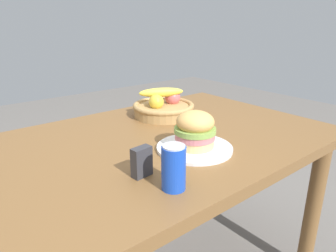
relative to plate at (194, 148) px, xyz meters
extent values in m
cube|color=brown|center=(-0.04, 0.17, -0.03)|extent=(1.40, 0.90, 0.04)
cylinder|color=brown|center=(0.58, -0.20, -0.40)|extent=(0.07, 0.07, 0.71)
cylinder|color=brown|center=(0.58, 0.54, -0.40)|extent=(0.07, 0.07, 0.71)
cylinder|color=white|center=(0.00, 0.00, 0.00)|extent=(0.27, 0.27, 0.01)
cylinder|color=#E5BC75|center=(0.00, 0.00, 0.02)|extent=(0.13, 0.13, 0.03)
cylinder|color=#C67075|center=(0.00, 0.00, 0.05)|extent=(0.14, 0.14, 0.02)
cylinder|color=#84A84C|center=(0.00, 0.00, 0.07)|extent=(0.15, 0.15, 0.02)
ellipsoid|color=#EAAD5D|center=(0.00, 0.00, 0.10)|extent=(0.13, 0.13, 0.08)
cylinder|color=blue|center=(-0.23, -0.15, 0.05)|extent=(0.07, 0.07, 0.12)
cylinder|color=silver|center=(-0.23, -0.15, 0.12)|extent=(0.06, 0.06, 0.00)
cylinder|color=tan|center=(0.16, 0.39, 0.02)|extent=(0.28, 0.28, 0.05)
torus|color=tan|center=(0.16, 0.39, 0.04)|extent=(0.29, 0.29, 0.02)
sphere|color=#D16066|center=(0.23, 0.40, 0.07)|extent=(0.08, 0.08, 0.08)
sphere|color=gold|center=(0.12, 0.38, 0.07)|extent=(0.07, 0.07, 0.07)
ellipsoid|color=yellow|center=(0.17, 0.41, 0.10)|extent=(0.22, 0.14, 0.06)
cube|color=#333338|center=(-0.25, -0.04, 0.04)|extent=(0.06, 0.04, 0.09)
camera|label=1|loc=(-0.69, -0.71, 0.43)|focal=32.59mm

